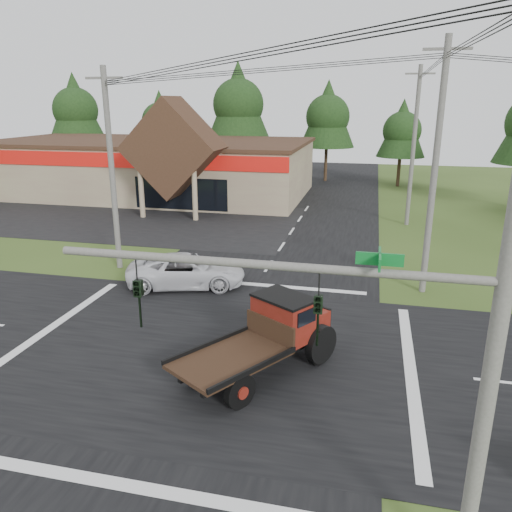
% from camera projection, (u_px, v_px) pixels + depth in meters
% --- Properties ---
extents(ground, '(120.00, 120.00, 0.00)m').
position_uv_depth(ground, '(214.00, 350.00, 18.44)').
color(ground, '#314518').
rests_on(ground, ground).
extents(road_ns, '(12.00, 120.00, 0.02)m').
position_uv_depth(road_ns, '(214.00, 350.00, 18.43)').
color(road_ns, black).
rests_on(road_ns, ground).
extents(road_ew, '(120.00, 12.00, 0.02)m').
position_uv_depth(road_ew, '(214.00, 350.00, 18.43)').
color(road_ew, black).
rests_on(road_ew, ground).
extents(parking_apron, '(28.00, 14.00, 0.02)m').
position_uv_depth(parking_apron, '(118.00, 218.00, 39.13)').
color(parking_apron, black).
rests_on(parking_apron, ground).
extents(cvs_building, '(30.40, 18.20, 9.19)m').
position_uv_depth(cvs_building, '(152.00, 166.00, 48.51)').
color(cvs_building, gray).
rests_on(cvs_building, ground).
extents(traffic_signal_mast, '(8.12, 0.24, 7.00)m').
position_uv_depth(traffic_signal_mast, '(390.00, 358.00, 8.89)').
color(traffic_signal_mast, '#595651').
rests_on(traffic_signal_mast, ground).
extents(utility_pole_nr, '(2.00, 0.30, 11.00)m').
position_uv_depth(utility_pole_nr, '(502.00, 303.00, 8.16)').
color(utility_pole_nr, '#595651').
rests_on(utility_pole_nr, ground).
extents(utility_pole_nw, '(2.00, 0.30, 10.50)m').
position_uv_depth(utility_pole_nw, '(112.00, 170.00, 26.01)').
color(utility_pole_nw, '#595651').
rests_on(utility_pole_nw, ground).
extents(utility_pole_ne, '(2.00, 0.30, 11.50)m').
position_uv_depth(utility_pole_ne, '(435.00, 169.00, 22.39)').
color(utility_pole_ne, '#595651').
rests_on(utility_pole_ne, ground).
extents(utility_pole_n, '(2.00, 0.30, 11.20)m').
position_uv_depth(utility_pole_n, '(414.00, 146.00, 35.45)').
color(utility_pole_n, '#595651').
rests_on(utility_pole_n, ground).
extents(tree_row_a, '(6.72, 6.72, 12.12)m').
position_uv_depth(tree_row_a, '(75.00, 108.00, 59.74)').
color(tree_row_a, '#332316').
rests_on(tree_row_a, ground).
extents(tree_row_b, '(5.60, 5.60, 10.10)m').
position_uv_depth(tree_row_b, '(160.00, 119.00, 59.83)').
color(tree_row_b, '#332316').
rests_on(tree_row_b, ground).
extents(tree_row_c, '(7.28, 7.28, 13.13)m').
position_uv_depth(tree_row_c, '(238.00, 102.00, 56.14)').
color(tree_row_c, '#332316').
rests_on(tree_row_c, ground).
extents(tree_row_d, '(6.16, 6.16, 11.11)m').
position_uv_depth(tree_row_d, '(328.00, 115.00, 55.30)').
color(tree_row_d, '#332316').
rests_on(tree_row_d, ground).
extents(tree_row_e, '(5.04, 5.04, 9.09)m').
position_uv_depth(tree_row_e, '(402.00, 129.00, 52.10)').
color(tree_row_e, '#332316').
rests_on(tree_row_e, ground).
extents(antique_flatbed_truck, '(5.20, 6.31, 2.52)m').
position_uv_depth(antique_flatbed_truck, '(259.00, 340.00, 16.46)').
color(antique_flatbed_truck, '#59160C').
rests_on(antique_flatbed_truck, ground).
extents(white_pickup, '(6.24, 4.13, 1.59)m').
position_uv_depth(white_pickup, '(187.00, 271.00, 24.62)').
color(white_pickup, silver).
rests_on(white_pickup, ground).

